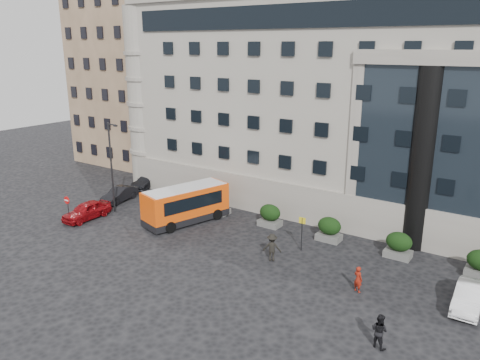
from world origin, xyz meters
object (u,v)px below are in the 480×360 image
object	(u,v)px
parked_car_b	(120,194)
pedestrian_b	(379,331)
hedge_a	(219,204)
parked_car_d	(157,174)
no_entry_sign	(67,204)
pedestrian_a	(358,279)
white_taxi	(469,297)
street_lamp	(112,164)
minibus	(186,203)
red_truck	(215,162)
bus_stop_sign	(302,228)
hedge_c	(329,229)
parked_car_a	(87,211)
pedestrian_c	(272,247)
hedge_d	(399,245)
parked_car_c	(147,181)
hedge_b	(270,215)

from	to	relation	value
parked_car_b	pedestrian_b	world-z (taller)	pedestrian_b
hedge_a	parked_car_d	world-z (taller)	hedge_a
no_entry_sign	pedestrian_a	world-z (taller)	no_entry_sign
white_taxi	street_lamp	bearing A→B (deg)	179.17
minibus	red_truck	bearing A→B (deg)	134.25
bus_stop_sign	hedge_c	bearing A→B (deg)	72.18
white_taxi	pedestrian_a	bearing A→B (deg)	-164.69
minibus	pedestrian_b	xyz separation A→B (m)	(18.85, -7.63, -0.76)
hedge_a	bus_stop_sign	distance (m)	9.94
pedestrian_b	parked_car_a	bearing A→B (deg)	8.68
red_truck	parked_car_b	xyz separation A→B (m)	(-1.88, -12.45, -0.88)
pedestrian_c	pedestrian_a	bearing A→B (deg)	150.53
hedge_d	no_entry_sign	world-z (taller)	no_entry_sign
hedge_a	pedestrian_c	distance (m)	10.16
no_entry_sign	parked_car_c	world-z (taller)	no_entry_sign
hedge_a	parked_car_c	distance (m)	11.35
parked_car_c	hedge_b	bearing A→B (deg)	-15.76
parked_car_c	pedestrian_b	size ratio (longest dim) A/B	2.38
white_taxi	parked_car_d	bearing A→B (deg)	163.00
no_entry_sign	parked_car_d	bearing A→B (deg)	101.89
hedge_c	pedestrian_c	size ratio (longest dim) A/B	0.95
hedge_a	bus_stop_sign	world-z (taller)	bus_stop_sign
no_entry_sign	hedge_b	bearing A→B (deg)	31.90
hedge_b	pedestrian_b	size ratio (longest dim) A/B	1.03
hedge_a	white_taxi	distance (m)	21.26
hedge_d	pedestrian_b	xyz separation A→B (m)	(2.18, -10.75, -0.03)
no_entry_sign	pedestrian_a	xyz separation A→B (m)	(23.98, 2.68, -0.83)
red_truck	pedestrian_c	xyz separation A→B (m)	(16.53, -15.31, -0.58)
no_entry_sign	pedestrian_b	size ratio (longest dim) A/B	1.30
hedge_c	bus_stop_sign	size ratio (longest dim) A/B	0.73
parked_car_c	parked_car_d	xyz separation A→B (m)	(-0.71, 2.26, 0.11)
minibus	parked_car_d	xyz separation A→B (m)	(-10.75, 7.69, -0.93)
red_truck	pedestrian_a	bearing A→B (deg)	-27.08
parked_car_d	white_taxi	xyz separation A→B (m)	(32.63, -8.96, -0.05)
hedge_a	no_entry_sign	distance (m)	12.64
hedge_b	pedestrian_c	xyz separation A→B (m)	(3.39, -5.42, 0.04)
hedge_a	pedestrian_b	size ratio (longest dim) A/B	1.03
parked_car_b	parked_car_d	world-z (taller)	parked_car_d
minibus	red_truck	xyz separation A→B (m)	(-6.87, 13.00, -0.11)
parked_car_b	parked_car_c	distance (m)	5.04
hedge_d	pedestrian_c	distance (m)	8.87
minibus	parked_car_a	world-z (taller)	minibus
hedge_b	red_truck	bearing A→B (deg)	143.06
parked_car_b	pedestrian_b	distance (m)	28.79
bus_stop_sign	minibus	bearing A→B (deg)	-178.28
parked_car_c	white_taxi	bearing A→B (deg)	-19.55
parked_car_c	white_taxi	world-z (taller)	white_taxi
bus_stop_sign	pedestrian_c	distance (m)	2.88
bus_stop_sign	parked_car_a	size ratio (longest dim) A/B	0.58
pedestrian_c	minibus	bearing A→B (deg)	-36.33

